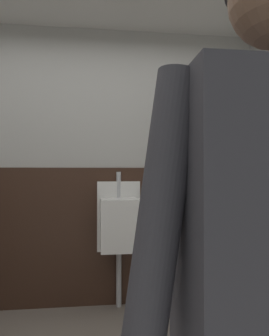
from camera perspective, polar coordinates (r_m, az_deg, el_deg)
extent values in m
cube|color=#B2B2AD|center=(3.01, -8.78, 0.40)|extent=(3.86, 0.12, 2.60)
cube|color=#382319|center=(2.99, -8.85, -12.28)|extent=(3.26, 0.03, 1.28)
cube|color=white|center=(2.95, -2.95, -8.78)|extent=(0.40, 0.05, 0.65)
cube|color=white|center=(2.79, -2.69, -10.28)|extent=(0.34, 0.30, 0.45)
cylinder|color=#B7BABF|center=(2.92, -2.93, -3.06)|extent=(0.04, 0.04, 0.24)
cylinder|color=#B7BABF|center=(3.04, -2.90, -19.21)|extent=(0.05, 0.05, 0.55)
cylinder|color=#3F3F47|center=(0.63, 4.97, -7.10)|extent=(0.17, 0.09, 0.56)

